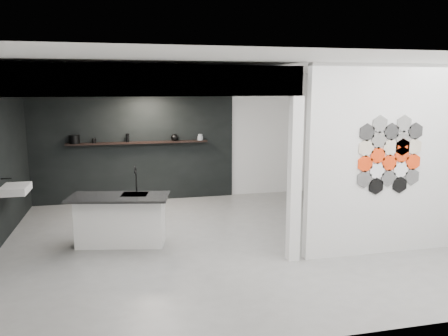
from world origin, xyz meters
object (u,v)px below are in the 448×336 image
stockpot (74,139)px  glass_vase (200,137)px  partition_panel (385,161)px  kitchen_island (121,219)px  utensil_cup (94,141)px  bottle_dark (127,138)px  glass_bowl (200,138)px  kettle (175,137)px  wall_basin (15,189)px

stockpot → glass_vase: (2.66, 0.00, -0.02)m
partition_panel → kitchen_island: bearing=162.6°
partition_panel → utensil_cup: bearing=138.3°
kitchen_island → bottle_dark: bearing=98.1°
kitchen_island → utensil_cup: size_ratio=16.68×
kitchen_island → glass_bowl: (1.75, 2.67, 0.95)m
kitchen_island → glass_bowl: 3.33m
bottle_dark → kitchen_island: bearing=-93.7°
kettle → bottle_dark: size_ratio=0.96×
glass_vase → utensil_cup: 2.26m
utensil_cup → wall_basin: bearing=-118.6°
kettle → glass_vase: size_ratio=1.29×
wall_basin → kettle: bearing=36.2°
stockpot → kitchen_island: bearing=-71.2°
glass_vase → wall_basin: bearing=-148.7°
stockpot → kettle: size_ratio=1.23×
utensil_cup → bottle_dark: bearing=0.0°
bottle_dark → utensil_cup: 0.69m
glass_bowl → bottle_dark: bottle_dark is taller
utensil_cup → kettle: bearing=0.0°
wall_basin → glass_vase: 4.01m
utensil_cup → stockpot: bearing=180.0°
partition_panel → kettle: size_ratio=16.05×
kettle → utensil_cup: 1.70m
stockpot → partition_panel: bearing=-39.2°
bottle_dark → utensil_cup: bottle_dark is taller
wall_basin → bottle_dark: (1.81, 2.07, 0.56)m
kettle → glass_bowl: bearing=1.1°
partition_panel → stockpot: 6.11m
kettle → partition_panel: bearing=-54.5°
wall_basin → stockpot: size_ratio=2.80×
glass_bowl → bottle_dark: bearing=180.0°
kitchen_island → stockpot: size_ratio=7.61×
wall_basin → kitchen_island: bearing=-20.2°
partition_panel → glass_bowl: 4.39m
kettle → glass_vase: bearing=1.1°
stockpot → glass_vase: bearing=0.0°
glass_vase → bottle_dark: 1.58m
stockpot → utensil_cup: bearing=0.0°
partition_panel → wall_basin: 5.78m
partition_panel → bottle_dark: partition_panel is taller
kettle → bottle_dark: 1.01m
kitchen_island → stockpot: 2.99m
wall_basin → glass_bowl: size_ratio=4.91×
stockpot → utensil_cup: stockpot is taller
bottle_dark → utensil_cup: size_ratio=1.85×
bottle_dark → utensil_cup: bearing=180.0°
wall_basin → kettle: kettle is taller
stockpot → glass_bowl: 2.66m
kettle → bottle_dark: (-1.01, 0.00, 0.02)m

